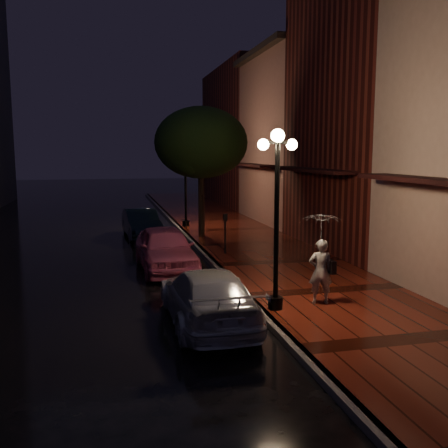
{
  "coord_description": "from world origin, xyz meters",
  "views": [
    {
      "loc": [
        -3.54,
        -16.11,
        3.92
      ],
      "look_at": [
        0.46,
        0.93,
        1.4
      ],
      "focal_mm": 40.0,
      "sensor_mm": 36.0,
      "label": 1
    }
  ],
  "objects": [
    {
      "name": "ground",
      "position": [
        0.0,
        0.0,
        0.0
      ],
      "size": [
        120.0,
        120.0,
        0.0
      ],
      "primitive_type": "plane",
      "color": "black",
      "rests_on": "ground"
    },
    {
      "name": "sidewalk",
      "position": [
        2.25,
        0.0,
        0.07
      ],
      "size": [
        4.5,
        60.0,
        0.15
      ],
      "primitive_type": "cube",
      "color": "#47160C",
      "rests_on": "ground"
    },
    {
      "name": "curb",
      "position": [
        0.0,
        0.0,
        0.07
      ],
      "size": [
        0.25,
        60.0,
        0.15
      ],
      "primitive_type": "cube",
      "color": "#595451",
      "rests_on": "ground"
    },
    {
      "name": "storefront_mid",
      "position": [
        7.0,
        2.0,
        5.5
      ],
      "size": [
        5.0,
        8.0,
        11.0
      ],
      "primitive_type": "cube",
      "color": "#511914",
      "rests_on": "ground"
    },
    {
      "name": "storefront_far",
      "position": [
        7.0,
        10.0,
        4.5
      ],
      "size": [
        5.0,
        8.0,
        9.0
      ],
      "primitive_type": "cube",
      "color": "#8C5951",
      "rests_on": "ground"
    },
    {
      "name": "storefront_extra",
      "position": [
        7.0,
        20.0,
        5.0
      ],
      "size": [
        5.0,
        12.0,
        10.0
      ],
      "primitive_type": "cube",
      "color": "#511914",
      "rests_on": "ground"
    },
    {
      "name": "streetlamp_near",
      "position": [
        0.35,
        -5.0,
        2.6
      ],
      "size": [
        0.96,
        0.36,
        4.31
      ],
      "color": "black",
      "rests_on": "sidewalk"
    },
    {
      "name": "streetlamp_far",
      "position": [
        0.35,
        9.0,
        2.6
      ],
      "size": [
        0.96,
        0.36,
        4.31
      ],
      "color": "black",
      "rests_on": "sidewalk"
    },
    {
      "name": "street_tree",
      "position": [
        0.61,
        5.99,
        4.24
      ],
      "size": [
        4.16,
        4.16,
        5.8
      ],
      "color": "black",
      "rests_on": "sidewalk"
    },
    {
      "name": "pink_car",
      "position": [
        -1.71,
        0.26,
        0.74
      ],
      "size": [
        1.93,
        4.4,
        1.48
      ],
      "primitive_type": "imported",
      "rotation": [
        0.0,
        0.0,
        0.04
      ],
      "color": "#C45175",
      "rests_on": "ground"
    },
    {
      "name": "navy_car",
      "position": [
        -2.04,
        7.01,
        0.66
      ],
      "size": [
        1.71,
        4.11,
        1.32
      ],
      "primitive_type": "imported",
      "rotation": [
        0.0,
        0.0,
        0.08
      ],
      "color": "black",
      "rests_on": "ground"
    },
    {
      "name": "silver_car",
      "position": [
        -1.38,
        -5.25,
        0.64
      ],
      "size": [
        1.84,
        4.46,
        1.29
      ],
      "primitive_type": "imported",
      "rotation": [
        0.0,
        0.0,
        3.15
      ],
      "color": "#B2B2BA",
      "rests_on": "ground"
    },
    {
      "name": "woman_with_umbrella",
      "position": [
        1.6,
        -4.8,
        1.66
      ],
      "size": [
        0.95,
        0.97,
        2.29
      ],
      "rotation": [
        0.0,
        0.0,
        2.93
      ],
      "color": "white",
      "rests_on": "sidewalk"
    },
    {
      "name": "parking_meter",
      "position": [
        0.71,
        1.81,
        1.06
      ],
      "size": [
        0.16,
        0.14,
        1.5
      ],
      "rotation": [
        0.0,
        0.0,
        0.29
      ],
      "color": "black",
      "rests_on": "sidewalk"
    }
  ]
}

